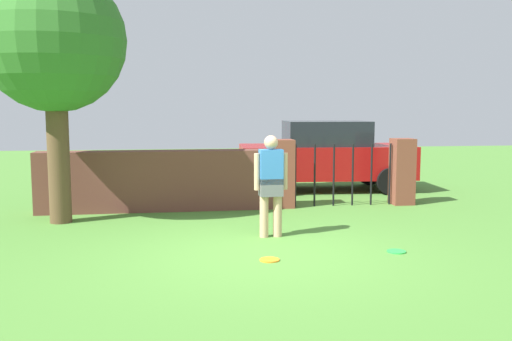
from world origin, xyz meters
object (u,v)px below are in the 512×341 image
object	(u,v)px
frisbee_green	(396,251)
frisbee_orange	(270,260)
tree	(54,43)
person	(271,181)
car	(326,156)

from	to	relation	value
frisbee_green	frisbee_orange	bearing A→B (deg)	-174.85
tree	person	world-z (taller)	tree
tree	frisbee_green	world-z (taller)	tree
car	frisbee_orange	xyz separation A→B (m)	(-2.44, -6.11, -0.85)
frisbee_green	frisbee_orange	xyz separation A→B (m)	(-1.87, -0.17, 0.00)
tree	car	size ratio (longest dim) A/B	1.04
car	person	bearing A→B (deg)	68.34
car	frisbee_green	distance (m)	6.03
tree	frisbee_green	size ratio (longest dim) A/B	16.50
tree	frisbee_orange	size ratio (longest dim) A/B	16.50
frisbee_green	frisbee_orange	distance (m)	1.87
frisbee_green	tree	bearing A→B (deg)	151.27
person	car	size ratio (longest dim) A/B	0.38
person	frisbee_orange	world-z (taller)	person
car	frisbee_orange	world-z (taller)	car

